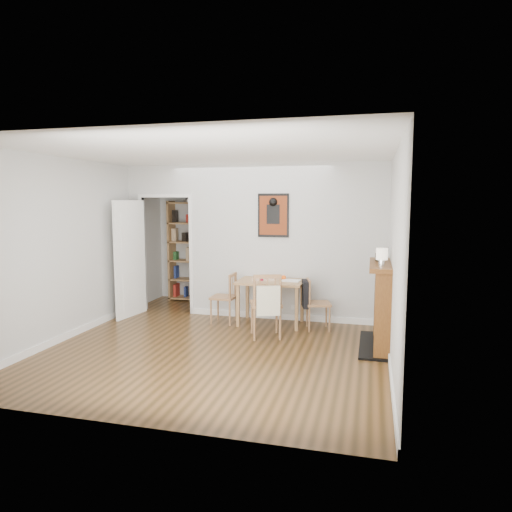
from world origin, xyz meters
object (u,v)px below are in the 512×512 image
(bookshelf, at_px, (190,252))
(fireplace, at_px, (383,303))
(chair_front, at_px, (266,304))
(notebook, at_px, (291,281))
(mantel_lamp, at_px, (382,255))
(ceramic_jar_b, at_px, (378,257))
(chair_left, at_px, (224,298))
(orange_fruit, at_px, (284,278))
(chair_right, at_px, (317,303))
(red_glass, at_px, (261,278))
(dining_table, at_px, (271,286))
(ceramic_jar_a, at_px, (380,257))

(bookshelf, bearing_deg, fireplace, -30.23)
(chair_front, relative_size, fireplace, 0.77)
(notebook, bearing_deg, fireplace, -29.41)
(mantel_lamp, relative_size, ceramic_jar_b, 2.24)
(chair_left, xyz_separation_m, orange_fruit, (0.95, 0.22, 0.34))
(chair_right, relative_size, fireplace, 0.64)
(red_glass, distance_m, mantel_lamp, 2.16)
(dining_table, distance_m, bookshelf, 2.44)
(chair_right, bearing_deg, chair_left, 179.43)
(mantel_lamp, bearing_deg, chair_right, 133.71)
(red_glass, bearing_deg, fireplace, -20.38)
(mantel_lamp, bearing_deg, dining_table, 147.31)
(dining_table, xyz_separation_m, ceramic_jar_a, (1.67, -0.60, 0.59))
(dining_table, xyz_separation_m, bookshelf, (-1.97, 1.40, 0.35))
(orange_fruit, xyz_separation_m, ceramic_jar_b, (1.46, -0.62, 0.46))
(bookshelf, height_order, fireplace, bookshelf)
(ceramic_jar_b, bearing_deg, chair_front, -172.67)
(chair_front, xyz_separation_m, orange_fruit, (0.10, 0.82, 0.27))
(chair_right, height_order, fireplace, fireplace)
(bookshelf, distance_m, mantel_lamp, 4.42)
(chair_right, xyz_separation_m, mantel_lamp, (0.92, -0.97, 0.89))
(orange_fruit, height_order, notebook, orange_fruit)
(notebook, xyz_separation_m, ceramic_jar_a, (1.35, -0.64, 0.50))
(fireplace, distance_m, mantel_lamp, 0.76)
(bookshelf, height_order, orange_fruit, bookshelf)
(chair_left, relative_size, orange_fruit, 10.75)
(dining_table, distance_m, chair_right, 0.80)
(bookshelf, relative_size, ceramic_jar_b, 19.40)
(chair_right, bearing_deg, ceramic_jar_a, -28.17)
(bookshelf, bearing_deg, chair_right, -28.99)
(red_glass, relative_size, notebook, 0.29)
(bookshelf, distance_m, notebook, 2.67)
(red_glass, relative_size, ceramic_jar_a, 0.67)
(ceramic_jar_a, bearing_deg, bookshelf, 151.22)
(chair_right, bearing_deg, mantel_lamp, -46.29)
(fireplace, distance_m, ceramic_jar_a, 0.63)
(chair_right, xyz_separation_m, fireplace, (0.96, -0.64, 0.20))
(chair_left, xyz_separation_m, bookshelf, (-1.20, 1.50, 0.57))
(mantel_lamp, bearing_deg, ceramic_jar_b, 93.78)
(fireplace, distance_m, orange_fruit, 1.77)
(red_glass, height_order, orange_fruit, red_glass)
(chair_left, distance_m, ceramic_jar_a, 2.62)
(chair_front, xyz_separation_m, ceramic_jar_b, (1.56, 0.20, 0.72))
(red_glass, distance_m, orange_fruit, 0.38)
(orange_fruit, bearing_deg, mantel_lamp, -38.69)
(chair_front, distance_m, notebook, 0.81)
(fireplace, bearing_deg, chair_left, 165.27)
(dining_table, xyz_separation_m, mantel_lamp, (1.68, -1.08, 0.67))
(orange_fruit, relative_size, ceramic_jar_a, 0.60)
(chair_front, relative_size, ceramic_jar_b, 9.36)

